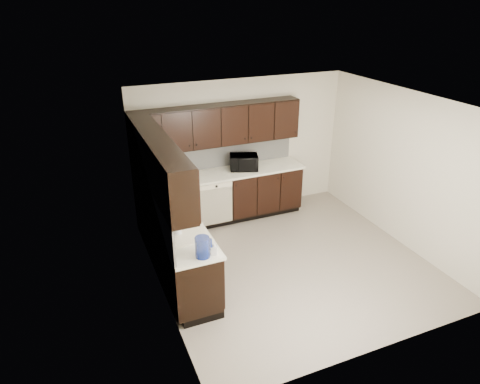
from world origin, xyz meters
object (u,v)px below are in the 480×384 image
at_px(microwave, 244,162).
at_px(toaster_oven, 153,177).
at_px(blue_pitcher, 202,247).
at_px(storage_bin, 161,186).
at_px(sink, 183,235).

distance_m(microwave, toaster_oven, 1.63).
height_order(microwave, toaster_oven, microwave).
xyz_separation_m(microwave, toaster_oven, (-1.63, -0.01, -0.02)).
bearing_deg(blue_pitcher, storage_bin, 77.19).
xyz_separation_m(sink, toaster_oven, (-0.01, 1.70, 0.18)).
bearing_deg(toaster_oven, blue_pitcher, -107.91).
bearing_deg(microwave, blue_pitcher, -104.03).
height_order(toaster_oven, blue_pitcher, blue_pitcher).
xyz_separation_m(sink, storage_bin, (0.03, 1.36, 0.14)).
relative_size(microwave, storage_bin, 1.18).
height_order(microwave, storage_bin, microwave).
bearing_deg(microwave, sink, -114.37).
relative_size(microwave, blue_pitcher, 1.87).
distance_m(sink, blue_pitcher, 0.72).
bearing_deg(toaster_oven, storage_bin, -102.70).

